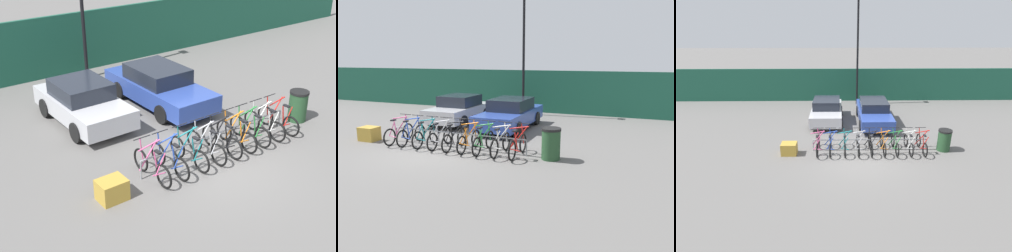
% 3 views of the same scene
% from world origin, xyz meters
% --- Properties ---
extents(ground_plane, '(120.00, 120.00, 0.00)m').
position_xyz_m(ground_plane, '(0.00, 0.00, 0.00)').
color(ground_plane, '#605E5B').
extents(hoarding_wall, '(36.00, 0.16, 2.49)m').
position_xyz_m(hoarding_wall, '(0.00, 9.50, 1.24)').
color(hoarding_wall, '#19513D').
rests_on(hoarding_wall, ground).
extents(bike_rack, '(5.41, 0.04, 0.57)m').
position_xyz_m(bike_rack, '(0.50, 0.68, 0.50)').
color(bike_rack, gray).
rests_on(bike_rack, ground).
extents(bicycle_pink, '(0.68, 1.71, 1.05)m').
position_xyz_m(bicycle_pink, '(-1.93, 0.53, 0.38)').
color(bicycle_pink, black).
rests_on(bicycle_pink, ground).
extents(bicycle_blue, '(0.68, 1.71, 1.05)m').
position_xyz_m(bicycle_blue, '(-1.35, 0.53, 0.38)').
color(bicycle_blue, black).
rests_on(bicycle_blue, ground).
extents(bicycle_teal, '(0.68, 1.71, 1.05)m').
position_xyz_m(bicycle_teal, '(-0.68, 0.53, 0.38)').
color(bicycle_teal, black).
rests_on(bicycle_teal, ground).
extents(bicycle_silver, '(0.68, 1.71, 1.05)m').
position_xyz_m(bicycle_silver, '(-0.06, 0.53, 0.38)').
color(bicycle_silver, black).
rests_on(bicycle_silver, ground).
extents(bicycle_black, '(0.68, 1.71, 1.05)m').
position_xyz_m(bicycle_black, '(0.53, 0.53, 0.38)').
color(bicycle_black, black).
rests_on(bicycle_black, ground).
extents(bicycle_orange, '(0.68, 1.71, 1.05)m').
position_xyz_m(bicycle_orange, '(1.11, 0.53, 0.38)').
color(bicycle_orange, black).
rests_on(bicycle_orange, ground).
extents(bicycle_green, '(0.68, 1.71, 1.05)m').
position_xyz_m(bicycle_green, '(1.67, 0.53, 0.38)').
color(bicycle_green, black).
rests_on(bicycle_green, ground).
extents(bicycle_white, '(0.68, 1.71, 1.05)m').
position_xyz_m(bicycle_white, '(2.31, 0.53, 0.38)').
color(bicycle_white, black).
rests_on(bicycle_white, ground).
extents(bicycle_red, '(0.68, 1.71, 1.05)m').
position_xyz_m(bicycle_red, '(2.93, 0.53, 0.38)').
color(bicycle_red, black).
rests_on(bicycle_red, ground).
extents(car_silver, '(1.91, 3.96, 1.40)m').
position_xyz_m(car_silver, '(-1.70, 4.76, 0.69)').
color(car_silver, '#B7B7BC').
rests_on(car_silver, ground).
extents(car_blue, '(1.91, 4.60, 1.40)m').
position_xyz_m(car_blue, '(1.14, 4.49, 0.69)').
color(car_blue, '#2D479E').
rests_on(car_blue, ground).
extents(lamp_post, '(0.24, 0.44, 7.42)m').
position_xyz_m(lamp_post, '(0.37, 8.50, 4.07)').
color(lamp_post, black).
rests_on(lamp_post, ground).
extents(trash_bin, '(0.63, 0.63, 1.03)m').
position_xyz_m(trash_bin, '(4.02, 0.64, 0.52)').
color(trash_bin, '#234728').
rests_on(trash_bin, ground).
extents(cargo_crate, '(0.70, 0.56, 0.55)m').
position_xyz_m(cargo_crate, '(-3.25, 0.34, 0.28)').
color(cargo_crate, '#B28C33').
rests_on(cargo_crate, ground).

